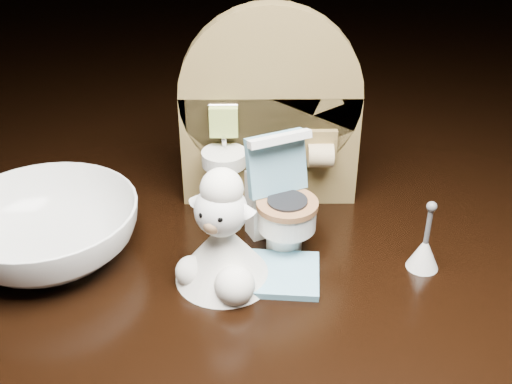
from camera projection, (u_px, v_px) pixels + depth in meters
backdrop_panel at (269, 121)px, 0.46m from camera, size 0.13×0.05×0.15m
toy_toilet at (280, 205)px, 0.43m from camera, size 0.05×0.06×0.08m
bath_mat at (275, 274)px, 0.41m from camera, size 0.06×0.05×0.00m
toilet_brush at (424, 251)px, 0.42m from camera, size 0.02×0.02×0.05m
plush_lamb at (223, 243)px, 0.40m from camera, size 0.06×0.07×0.08m
ceramic_bowl at (48, 231)px, 0.43m from camera, size 0.16×0.16×0.04m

